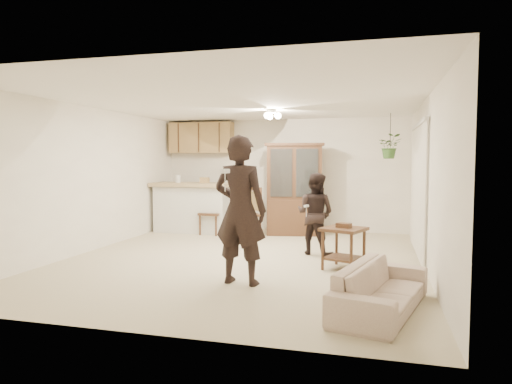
% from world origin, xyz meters
% --- Properties ---
extents(floor, '(6.50, 6.50, 0.00)m').
position_xyz_m(floor, '(0.00, 0.00, 0.00)').
color(floor, '#C4BB94').
rests_on(floor, ground).
extents(ceiling, '(5.50, 6.50, 0.02)m').
position_xyz_m(ceiling, '(0.00, 0.00, 2.50)').
color(ceiling, white).
rests_on(ceiling, wall_back).
extents(wall_back, '(5.50, 0.02, 2.50)m').
position_xyz_m(wall_back, '(0.00, 3.25, 1.25)').
color(wall_back, white).
rests_on(wall_back, ground).
extents(wall_front, '(5.50, 0.02, 2.50)m').
position_xyz_m(wall_front, '(0.00, -3.25, 1.25)').
color(wall_front, white).
rests_on(wall_front, ground).
extents(wall_left, '(0.02, 6.50, 2.50)m').
position_xyz_m(wall_left, '(-2.75, 0.00, 1.25)').
color(wall_left, white).
rests_on(wall_left, ground).
extents(wall_right, '(0.02, 6.50, 2.50)m').
position_xyz_m(wall_right, '(2.75, 0.00, 1.25)').
color(wall_right, white).
rests_on(wall_right, ground).
extents(breakfast_bar, '(1.60, 0.55, 1.00)m').
position_xyz_m(breakfast_bar, '(-1.85, 2.35, 0.50)').
color(breakfast_bar, silver).
rests_on(breakfast_bar, floor).
extents(bar_top, '(1.75, 0.70, 0.08)m').
position_xyz_m(bar_top, '(-1.85, 2.35, 1.05)').
color(bar_top, tan).
rests_on(bar_top, breakfast_bar).
extents(upper_cabinets, '(1.50, 0.34, 0.70)m').
position_xyz_m(upper_cabinets, '(-1.90, 3.07, 2.10)').
color(upper_cabinets, olive).
rests_on(upper_cabinets, wall_back).
extents(vertical_blinds, '(0.06, 2.30, 2.10)m').
position_xyz_m(vertical_blinds, '(2.71, 0.90, 1.10)').
color(vertical_blinds, silver).
rests_on(vertical_blinds, wall_right).
extents(ceiling_fixture, '(0.36, 0.36, 0.20)m').
position_xyz_m(ceiling_fixture, '(0.20, 1.20, 2.40)').
color(ceiling_fixture, '#F7E5B9').
rests_on(ceiling_fixture, ceiling).
extents(hanging_plant, '(0.43, 0.37, 0.48)m').
position_xyz_m(hanging_plant, '(2.30, 2.40, 1.85)').
color(hanging_plant, '#2B5722').
rests_on(hanging_plant, ceiling).
extents(plant_cord, '(0.01, 0.01, 0.65)m').
position_xyz_m(plant_cord, '(2.30, 2.40, 2.17)').
color(plant_cord, black).
rests_on(plant_cord, ceiling).
extents(sofa, '(1.20, 2.00, 0.73)m').
position_xyz_m(sofa, '(2.12, -2.04, 0.37)').
color(sofa, beige).
rests_on(sofa, floor).
extents(adult, '(0.70, 0.51, 1.80)m').
position_xyz_m(adult, '(0.39, -1.40, 0.90)').
color(adult, black).
rests_on(adult, floor).
extents(child, '(0.79, 0.70, 1.35)m').
position_xyz_m(child, '(1.07, 0.69, 0.68)').
color(child, black).
rests_on(child, floor).
extents(china_hutch, '(1.29, 0.68, 1.94)m').
position_xyz_m(china_hutch, '(0.38, 2.58, 0.96)').
color(china_hutch, '#371C14').
rests_on(china_hutch, floor).
extents(side_table, '(0.72, 0.72, 0.68)m').
position_xyz_m(side_table, '(1.61, -0.27, 0.32)').
color(side_table, '#371C14').
rests_on(side_table, floor).
extents(chair_bar, '(0.47, 0.47, 1.01)m').
position_xyz_m(chair_bar, '(-1.33, 2.18, 0.28)').
color(chair_bar, '#371C14').
rests_on(chair_bar, floor).
extents(chair_hutch_left, '(0.64, 0.64, 1.02)m').
position_xyz_m(chair_hutch_left, '(-0.51, 2.09, 0.29)').
color(chair_hutch_left, '#371C14').
rests_on(chair_hutch_left, floor).
extents(chair_hutch_right, '(0.46, 0.46, 1.03)m').
position_xyz_m(chair_hutch_right, '(0.15, 2.98, 0.29)').
color(chair_hutch_right, '#371C14').
rests_on(chair_hutch_right, floor).
extents(controller_adult, '(0.07, 0.17, 0.05)m').
position_xyz_m(controller_adult, '(0.33, -1.84, 1.45)').
color(controller_adult, white).
rests_on(controller_adult, adult).
extents(controller_child, '(0.07, 0.12, 0.04)m').
position_xyz_m(controller_child, '(0.96, 0.39, 0.84)').
color(controller_child, white).
rests_on(controller_child, child).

